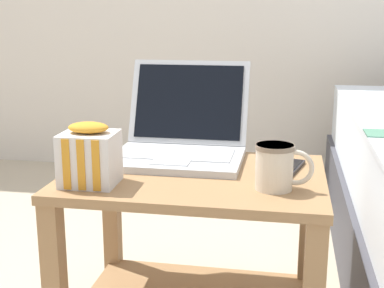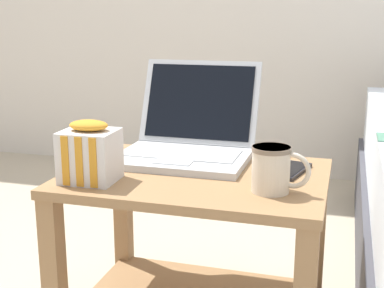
{
  "view_description": "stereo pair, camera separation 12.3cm",
  "coord_description": "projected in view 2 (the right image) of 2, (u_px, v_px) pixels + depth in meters",
  "views": [
    {
      "loc": [
        0.22,
        -1.21,
        0.84
      ],
      "look_at": [
        0.0,
        -0.03,
        0.55
      ],
      "focal_mm": 50.0,
      "sensor_mm": 36.0,
      "label": 1
    },
    {
      "loc": [
        0.34,
        -1.18,
        0.84
      ],
      "look_at": [
        0.0,
        -0.03,
        0.55
      ],
      "focal_mm": 50.0,
      "sensor_mm": 36.0,
      "label": 2
    }
  ],
  "objects": [
    {
      "name": "snack_bag",
      "position": [
        90.0,
        153.0,
        1.21
      ],
      "size": [
        0.12,
        0.11,
        0.14
      ],
      "color": "silver",
      "rests_on": "bedside_table"
    },
    {
      "name": "laptop",
      "position": [
        188.0,
        139.0,
        1.42
      ],
      "size": [
        0.33,
        0.34,
        0.24
      ],
      "color": "#B7BABC",
      "rests_on": "bedside_table"
    },
    {
      "name": "bedside_table",
      "position": [
        196.0,
        239.0,
        1.32
      ],
      "size": [
        0.62,
        0.45,
        0.47
      ],
      "color": "#997047",
      "rests_on": "ground_plane"
    },
    {
      "name": "mug_front_left",
      "position": [
        273.0,
        167.0,
        1.13
      ],
      "size": [
        0.13,
        0.08,
        0.1
      ],
      "color": "beige",
      "rests_on": "bedside_table"
    },
    {
      "name": "cell_phone",
      "position": [
        288.0,
        170.0,
        1.29
      ],
      "size": [
        0.1,
        0.16,
        0.01
      ],
      "color": "black",
      "rests_on": "bedside_table"
    }
  ]
}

